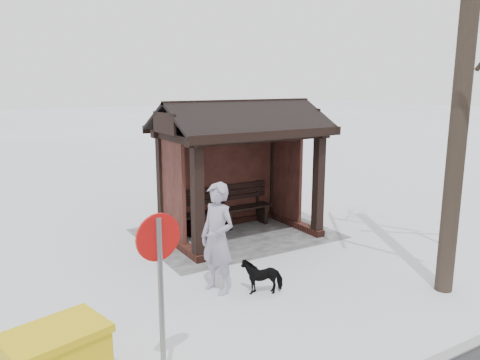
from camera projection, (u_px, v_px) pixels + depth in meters
name	position (u px, v px, depth m)	size (l,w,h in m)	color
ground	(240.00, 236.00, 10.71)	(120.00, 120.00, 0.00)	white
kerb	(457.00, 352.00, 6.09)	(120.00, 0.15, 0.06)	gray
trampled_patch	(236.00, 233.00, 10.88)	(4.20, 3.20, 0.02)	#99999F
bus_shelter	(237.00, 141.00, 10.40)	(3.60, 2.40, 3.09)	#361A13
pedestrian	(218.00, 238.00, 7.71)	(0.68, 0.45, 1.87)	#9288A0
dog	(262.00, 275.00, 7.82)	(0.31, 0.68, 0.57)	black
road_sign	(159.00, 263.00, 5.08)	(0.53, 0.12, 2.09)	gray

